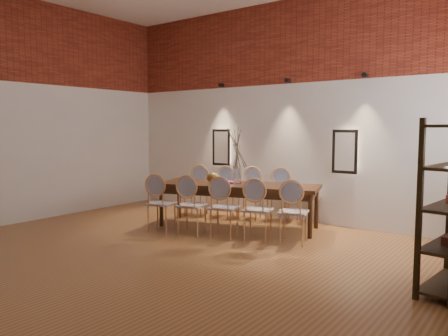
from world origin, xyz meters
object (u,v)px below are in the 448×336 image
Objects in this scene: chair_far_b at (222,193)px; book at (227,182)px; chair_near_a at (161,203)px; chair_near_e at (294,212)px; chair_far_e at (308,197)px; vase at (237,175)px; dining_table at (238,206)px; chair_far_a at (196,191)px; bowl at (214,178)px; chair_far_d at (278,196)px; chair_near_b at (192,205)px; chair_far_c at (250,194)px; chair_near_d at (258,209)px; chair_near_c at (224,207)px.

book is (0.53, -0.56, 0.30)m from chair_far_b.
chair_near_a is 3.62× the size of book.
chair_near_e is at bearing 0.00° from chair_near_a.
chair_far_e is 3.13× the size of vase.
dining_table is 1.30m from chair_far_a.
chair_far_e is 1.74m from bowl.
chair_far_d is 3.92× the size of bowl.
vase is 0.42m from bowl.
chair_near_b is 0.87m from book.
book is at bearing 65.56° from chair_near_b.
chair_far_b is at bearing 115.78° from bowl.
chair_near_b is 1.00× the size of chair_near_e.
vase is at bearing 53.76° from chair_near_b.
chair_far_c is 0.54m from chair_far_d.
dining_table is 2.89× the size of chair_far_c.
chair_far_a and chair_far_d have the same top height.
bowl reaches higher than dining_table.
chair_near_d is at bearing -34.71° from vase.
dining_table is at bearing 17.22° from vase.
chair_far_a is 0.54m from chair_far_b.
vase is (0.29, 0.84, 0.43)m from chair_near_b.
chair_near_e is 2.17m from chair_far_b.
chair_far_a is at bearing 138.67° from chair_near_d.
chair_far_d is 3.13× the size of vase.
chair_far_b reaches higher than book.
chair_far_e is 1.49m from book.
chair_near_d reaches higher than book.
bowl is (0.43, 0.83, 0.37)m from chair_near_a.
vase is 1.25× the size of bowl.
dining_table is 1.30m from chair_far_e.
chair_near_a is at bearing -128.93° from vase.
chair_far_e is at bearing 180.00° from chair_far_c.
chair_far_a is at bearing 159.21° from book.
chair_far_c is at bearing 90.00° from dining_table.
chair_near_a is at bearing 52.84° from chair_far_c.
chair_near_c is 1.00× the size of chair_near_d.
chair_near_c is at bearing 127.16° from chair_far_a.
chair_far_e is 3.92× the size of bowl.
vase is (-0.84, -1.01, 0.43)m from chair_far_e.
chair_far_a is 1.16m from book.
vase reaches higher than chair_near_b.
chair_far_d is (0.09, 1.53, 0.00)m from chair_near_c.
chair_near_e reaches higher than book.
chair_near_a is at bearing -146.59° from dining_table.
book is at bearing 42.64° from chair_far_d.
chair_far_d reaches higher than bowl.
chair_far_c is at bearing 90.00° from chair_near_c.
chair_near_a is 1.80m from chair_far_c.
chair_far_b is at bearing 180.00° from chair_far_a.
dining_table is 0.90m from chair_near_d.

